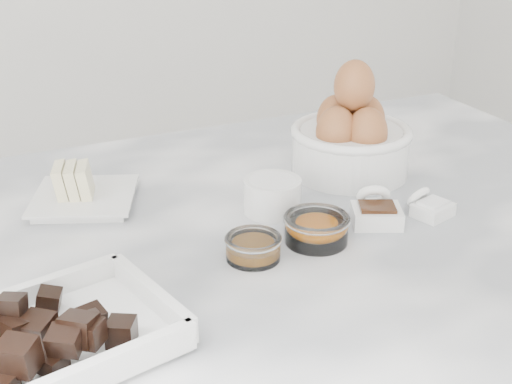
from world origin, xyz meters
TOP-DOWN VIEW (x-y plane):
  - marble_slab at (0.00, 0.00)m, footprint 1.20×0.80m
  - chocolate_dish at (-0.27, -0.14)m, footprint 0.25×0.21m
  - butter_plate at (-0.17, 0.17)m, footprint 0.17×0.17m
  - sugar_ramekin at (0.05, 0.04)m, footprint 0.08×0.08m
  - egg_bowl at (0.21, 0.12)m, footprint 0.18×0.18m
  - honey_bowl at (-0.02, -0.06)m, footprint 0.07×0.07m
  - zest_bowl at (0.06, -0.05)m, footprint 0.08×0.08m
  - vanilla_spoon at (0.16, -0.04)m, footprint 0.08×0.09m
  - salt_spoon at (0.23, -0.05)m, footprint 0.06×0.07m

SIDE VIEW (x-z plane):
  - marble_slab at x=0.00m, z-range 0.90..0.94m
  - salt_spoon at x=0.23m, z-range 0.93..0.97m
  - honey_bowl at x=-0.02m, z-range 0.94..0.97m
  - vanilla_spoon at x=0.16m, z-range 0.93..0.98m
  - butter_plate at x=-0.17m, z-range 0.93..0.99m
  - zest_bowl at x=0.06m, z-range 0.94..0.98m
  - chocolate_dish at x=-0.27m, z-range 0.93..0.99m
  - sugar_ramekin at x=0.05m, z-range 0.94..0.99m
  - egg_bowl at x=0.21m, z-range 0.91..1.08m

